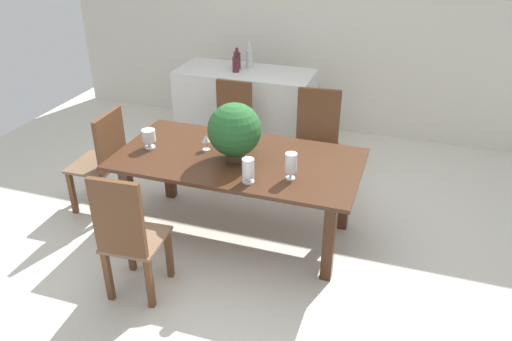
% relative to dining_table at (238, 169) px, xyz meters
% --- Properties ---
extents(ground_plane, '(7.04, 7.04, 0.00)m').
position_rel_dining_table_xyz_m(ground_plane, '(0.00, -0.05, -0.64)').
color(ground_plane, silver).
extents(back_wall, '(6.40, 0.10, 2.60)m').
position_rel_dining_table_xyz_m(back_wall, '(0.00, 2.55, 0.66)').
color(back_wall, beige).
rests_on(back_wall, ground).
extents(dining_table, '(2.01, 1.03, 0.74)m').
position_rel_dining_table_xyz_m(dining_table, '(0.00, 0.00, 0.00)').
color(dining_table, '#422616').
rests_on(dining_table, ground).
extents(chair_head_end, '(0.43, 0.48, 0.96)m').
position_rel_dining_table_xyz_m(chair_head_end, '(-1.31, 0.00, -0.10)').
color(chair_head_end, brown).
rests_on(chair_head_end, ground).
extents(chair_near_left, '(0.43, 0.45, 1.03)m').
position_rel_dining_table_xyz_m(chair_near_left, '(-0.45, -1.02, -0.08)').
color(chair_near_left, brown).
rests_on(chair_near_left, ground).
extents(chair_far_left, '(0.41, 0.44, 0.99)m').
position_rel_dining_table_xyz_m(chair_far_left, '(-0.45, 1.02, -0.10)').
color(chair_far_left, brown).
rests_on(chair_far_left, ground).
extents(chair_far_right, '(0.49, 0.44, 1.02)m').
position_rel_dining_table_xyz_m(chair_far_right, '(0.44, 1.01, -0.08)').
color(chair_far_right, brown).
rests_on(chair_far_right, ground).
extents(flower_centerpiece, '(0.43, 0.43, 0.48)m').
position_rel_dining_table_xyz_m(flower_centerpiece, '(-0.01, -0.03, 0.36)').
color(flower_centerpiece, '#4C3828').
rests_on(flower_centerpiece, dining_table).
extents(crystal_vase_left, '(0.11, 0.11, 0.17)m').
position_rel_dining_table_xyz_m(crystal_vase_left, '(-0.78, -0.07, 0.21)').
color(crystal_vase_left, silver).
rests_on(crystal_vase_left, dining_table).
extents(crystal_vase_center_near, '(0.09, 0.09, 0.21)m').
position_rel_dining_table_xyz_m(crystal_vase_center_near, '(0.50, -0.21, 0.24)').
color(crystal_vase_center_near, silver).
rests_on(crystal_vase_center_near, dining_table).
extents(crystal_vase_right, '(0.09, 0.09, 0.19)m').
position_rel_dining_table_xyz_m(crystal_vase_right, '(0.21, -0.36, 0.21)').
color(crystal_vase_right, silver).
rests_on(crystal_vase_right, dining_table).
extents(wine_glass, '(0.07, 0.07, 0.14)m').
position_rel_dining_table_xyz_m(wine_glass, '(-0.30, 0.05, 0.20)').
color(wine_glass, silver).
rests_on(wine_glass, dining_table).
extents(kitchen_counter, '(1.53, 0.66, 0.93)m').
position_rel_dining_table_xyz_m(kitchen_counter, '(-0.53, 1.68, -0.17)').
color(kitchen_counter, silver).
rests_on(kitchen_counter, ground).
extents(wine_bottle_amber, '(0.07, 0.07, 0.23)m').
position_rel_dining_table_xyz_m(wine_bottle_amber, '(-0.62, 1.61, 0.38)').
color(wine_bottle_amber, '#511E28').
rests_on(wine_bottle_amber, kitchen_counter).
extents(wine_bottle_dark, '(0.08, 0.08, 0.28)m').
position_rel_dining_table_xyz_m(wine_bottle_dark, '(-0.53, 1.81, 0.40)').
color(wine_bottle_dark, '#B2BFB7').
rests_on(wine_bottle_dark, kitchen_counter).
extents(wine_bottle_clear, '(0.08, 0.08, 0.24)m').
position_rel_dining_table_xyz_m(wine_bottle_clear, '(-0.65, 1.73, 0.39)').
color(wine_bottle_clear, '#511E28').
rests_on(wine_bottle_clear, kitchen_counter).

